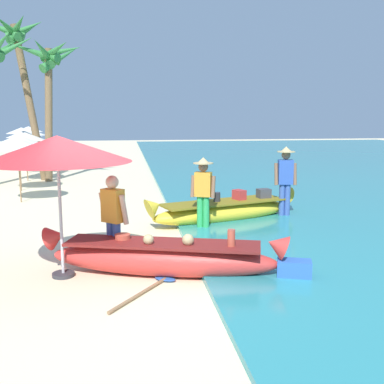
{
  "coord_description": "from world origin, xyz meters",
  "views": [
    {
      "loc": [
        -0.03,
        -7.32,
        2.6
      ],
      "look_at": [
        1.43,
        2.63,
        0.9
      ],
      "focal_mm": 43.11,
      "sensor_mm": 36.0,
      "label": 1
    }
  ],
  "objects_px": {
    "person_vendor_hatted": "(203,189)",
    "person_vendor_assistant": "(285,177)",
    "palm_tree_tall_inland": "(48,66)",
    "boat_yellow_midground": "(224,210)",
    "patio_umbrella_large": "(57,149)",
    "cooler_box": "(294,271)",
    "boat_red_foreground": "(163,257)",
    "person_tourist_customer": "(113,216)",
    "palm_tree_leaning_seaward": "(18,50)",
    "paddle": "(150,288)"
  },
  "relations": [
    {
      "from": "person_vendor_hatted",
      "to": "person_vendor_assistant",
      "type": "relative_size",
      "value": 0.92
    },
    {
      "from": "palm_tree_tall_inland",
      "to": "boat_yellow_midground",
      "type": "bearing_deg",
      "value": -56.85
    },
    {
      "from": "person_vendor_hatted",
      "to": "patio_umbrella_large",
      "type": "height_order",
      "value": "patio_umbrella_large"
    },
    {
      "from": "boat_yellow_midground",
      "to": "person_vendor_hatted",
      "type": "relative_size",
      "value": 2.39
    },
    {
      "from": "person_vendor_hatted",
      "to": "patio_umbrella_large",
      "type": "relative_size",
      "value": 0.72
    },
    {
      "from": "cooler_box",
      "to": "boat_red_foreground",
      "type": "bearing_deg",
      "value": -178.32
    },
    {
      "from": "person_tourist_customer",
      "to": "boat_yellow_midground",
      "type": "bearing_deg",
      "value": 48.71
    },
    {
      "from": "cooler_box",
      "to": "palm_tree_leaning_seaward",
      "type": "bearing_deg",
      "value": 136.2
    },
    {
      "from": "person_vendor_hatted",
      "to": "patio_umbrella_large",
      "type": "bearing_deg",
      "value": -136.88
    },
    {
      "from": "person_vendor_hatted",
      "to": "palm_tree_tall_inland",
      "type": "xyz_separation_m",
      "value": [
        -4.48,
        8.63,
        3.44
      ]
    },
    {
      "from": "palm_tree_leaning_seaward",
      "to": "paddle",
      "type": "distance_m",
      "value": 14.02
    },
    {
      "from": "person_tourist_customer",
      "to": "palm_tree_tall_inland",
      "type": "relative_size",
      "value": 0.29
    },
    {
      "from": "person_vendor_assistant",
      "to": "patio_umbrella_large",
      "type": "relative_size",
      "value": 0.79
    },
    {
      "from": "boat_red_foreground",
      "to": "cooler_box",
      "type": "bearing_deg",
      "value": -16.83
    },
    {
      "from": "boat_yellow_midground",
      "to": "patio_umbrella_large",
      "type": "relative_size",
      "value": 1.72
    },
    {
      "from": "person_vendor_assistant",
      "to": "paddle",
      "type": "xyz_separation_m",
      "value": [
        -3.61,
        -4.27,
        -1.03
      ]
    },
    {
      "from": "boat_red_foreground",
      "to": "palm_tree_tall_inland",
      "type": "distance_m",
      "value": 12.55
    },
    {
      "from": "person_vendor_hatted",
      "to": "cooler_box",
      "type": "relative_size",
      "value": 3.18
    },
    {
      "from": "patio_umbrella_large",
      "to": "boat_red_foreground",
      "type": "bearing_deg",
      "value": -6.73
    },
    {
      "from": "boat_red_foreground",
      "to": "cooler_box",
      "type": "xyz_separation_m",
      "value": [
        2.0,
        -0.61,
        -0.13
      ]
    },
    {
      "from": "patio_umbrella_large",
      "to": "palm_tree_leaning_seaward",
      "type": "distance_m",
      "value": 12.31
    },
    {
      "from": "person_tourist_customer",
      "to": "person_vendor_assistant",
      "type": "xyz_separation_m",
      "value": [
        4.15,
        3.08,
        0.16
      ]
    },
    {
      "from": "person_vendor_hatted",
      "to": "paddle",
      "type": "relative_size",
      "value": 1.22
    },
    {
      "from": "boat_red_foreground",
      "to": "paddle",
      "type": "distance_m",
      "value": 0.72
    },
    {
      "from": "palm_tree_tall_inland",
      "to": "patio_umbrella_large",
      "type": "bearing_deg",
      "value": -81.15
    },
    {
      "from": "boat_yellow_midground",
      "to": "boat_red_foreground",
      "type": "bearing_deg",
      "value": -116.92
    },
    {
      "from": "person_vendor_hatted",
      "to": "palm_tree_leaning_seaward",
      "type": "relative_size",
      "value": 0.27
    },
    {
      "from": "patio_umbrella_large",
      "to": "palm_tree_tall_inland",
      "type": "xyz_separation_m",
      "value": [
        -1.74,
        11.19,
        2.34
      ]
    },
    {
      "from": "person_tourist_customer",
      "to": "cooler_box",
      "type": "bearing_deg",
      "value": -23.05
    },
    {
      "from": "person_vendor_hatted",
      "to": "palm_tree_leaning_seaward",
      "type": "distance_m",
      "value": 11.39
    },
    {
      "from": "palm_tree_tall_inland",
      "to": "cooler_box",
      "type": "xyz_separation_m",
      "value": [
        5.35,
        -11.99,
        -4.23
      ]
    },
    {
      "from": "palm_tree_leaning_seaward",
      "to": "paddle",
      "type": "bearing_deg",
      "value": -71.09
    },
    {
      "from": "boat_yellow_midground",
      "to": "palm_tree_leaning_seaward",
      "type": "distance_m",
      "value": 11.41
    },
    {
      "from": "boat_red_foreground",
      "to": "palm_tree_leaning_seaward",
      "type": "distance_m",
      "value": 13.47
    },
    {
      "from": "boat_red_foreground",
      "to": "patio_umbrella_large",
      "type": "height_order",
      "value": "patio_umbrella_large"
    },
    {
      "from": "paddle",
      "to": "boat_red_foreground",
      "type": "bearing_deg",
      "value": 67.61
    },
    {
      "from": "palm_tree_leaning_seaward",
      "to": "cooler_box",
      "type": "bearing_deg",
      "value": -62.31
    },
    {
      "from": "person_tourist_customer",
      "to": "palm_tree_tall_inland",
      "type": "bearing_deg",
      "value": 103.32
    },
    {
      "from": "patio_umbrella_large",
      "to": "palm_tree_leaning_seaward",
      "type": "bearing_deg",
      "value": 104.01
    },
    {
      "from": "person_vendor_hatted",
      "to": "palm_tree_tall_inland",
      "type": "relative_size",
      "value": 0.31
    },
    {
      "from": "palm_tree_tall_inland",
      "to": "paddle",
      "type": "height_order",
      "value": "palm_tree_tall_inland"
    },
    {
      "from": "boat_yellow_midground",
      "to": "person_tourist_customer",
      "type": "height_order",
      "value": "person_tourist_customer"
    },
    {
      "from": "patio_umbrella_large",
      "to": "person_vendor_assistant",
      "type": "bearing_deg",
      "value": 34.99
    },
    {
      "from": "person_tourist_customer",
      "to": "person_vendor_assistant",
      "type": "relative_size",
      "value": 0.87
    },
    {
      "from": "boat_red_foreground",
      "to": "person_vendor_assistant",
      "type": "height_order",
      "value": "person_vendor_assistant"
    },
    {
      "from": "person_vendor_hatted",
      "to": "boat_red_foreground",
      "type": "bearing_deg",
      "value": -112.4
    },
    {
      "from": "palm_tree_leaning_seaward",
      "to": "cooler_box",
      "type": "xyz_separation_m",
      "value": [
        6.5,
        -12.39,
        -4.85
      ]
    },
    {
      "from": "person_tourist_customer",
      "to": "palm_tree_leaning_seaward",
      "type": "xyz_separation_m",
      "value": [
        -3.71,
        11.2,
        4.14
      ]
    },
    {
      "from": "patio_umbrella_large",
      "to": "paddle",
      "type": "xyz_separation_m",
      "value": [
        1.35,
        -0.8,
        -2.03
      ]
    },
    {
      "from": "boat_yellow_midground",
      "to": "palm_tree_leaning_seaward",
      "type": "bearing_deg",
      "value": 127.26
    }
  ]
}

